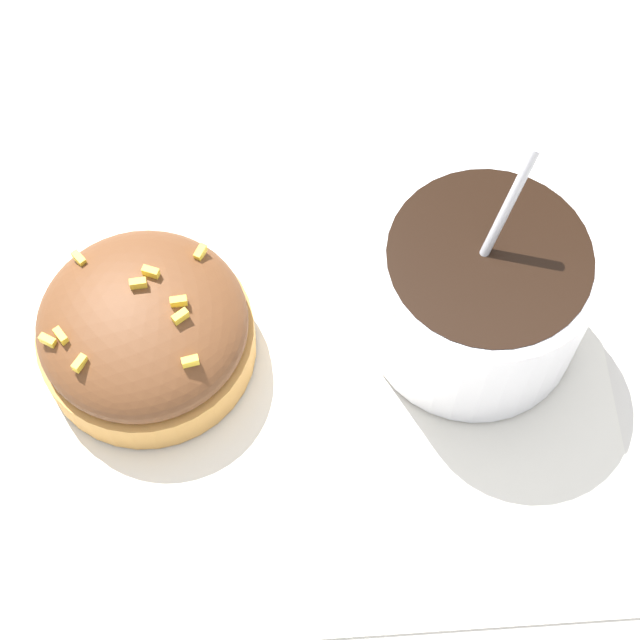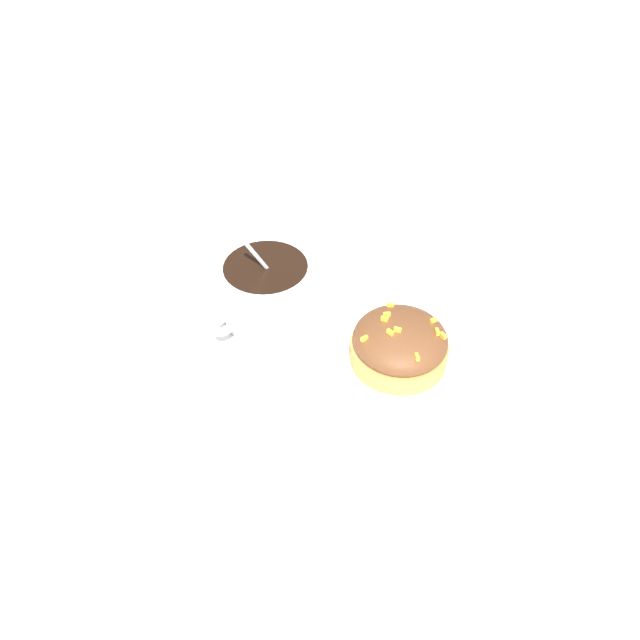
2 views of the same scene
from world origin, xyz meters
name	(u,v)px [view 2 (image 2 of 2)]	position (x,y,z in m)	size (l,w,h in m)	color
ground_plane	(333,335)	(0.00, 0.00, 0.00)	(3.00, 3.00, 0.00)	silver
paper_napkin	(333,334)	(0.00, 0.00, 0.00)	(0.28, 0.28, 0.00)	white
coffee_cup	(264,292)	(-0.07, -0.01, 0.04)	(0.09, 0.12, 0.11)	white
frosted_pastry	(400,344)	(0.07, -0.01, 0.02)	(0.10, 0.10, 0.05)	#D19347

